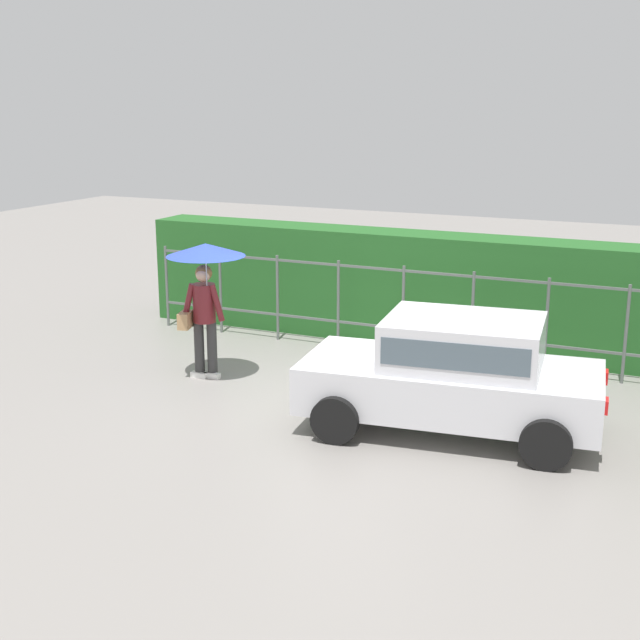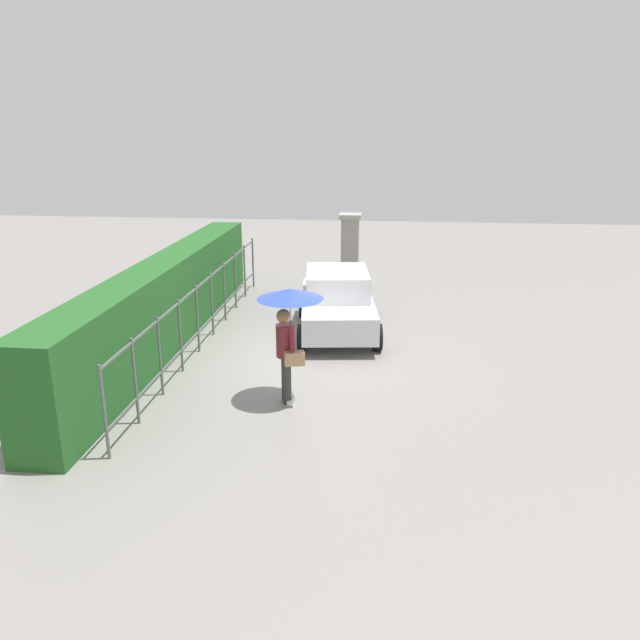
{
  "view_description": "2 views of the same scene",
  "coord_description": "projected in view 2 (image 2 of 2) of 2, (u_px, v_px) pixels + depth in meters",
  "views": [
    {
      "loc": [
        4.46,
        -10.47,
        4.09
      ],
      "look_at": [
        -0.23,
        -0.27,
        1.21
      ],
      "focal_mm": 48.28,
      "sensor_mm": 36.0,
      "label": 1
    },
    {
      "loc": [
        -12.37,
        -1.53,
        4.73
      ],
      "look_at": [
        -0.54,
        -0.28,
        0.98
      ],
      "focal_mm": 34.69,
      "sensor_mm": 36.0,
      "label": 2
    }
  ],
  "objects": [
    {
      "name": "gate_pillar",
      "position": [
        350.0,
        256.0,
        17.34
      ],
      "size": [
        0.6,
        0.6,
        2.42
      ],
      "color": "gray",
      "rests_on": "ground"
    },
    {
      "name": "pedestrian",
      "position": [
        289.0,
        315.0,
        10.69
      ],
      "size": [
        1.16,
        1.16,
        2.07
      ],
      "rotation": [
        0.0,
        0.0,
        -1.29
      ],
      "color": "#333333",
      "rests_on": "ground"
    },
    {
      "name": "hedge_row",
      "position": [
        166.0,
        302.0,
        13.91
      ],
      "size": [
        11.36,
        0.9,
        1.9
      ],
      "primitive_type": "cube",
      "color": "#235B23",
      "rests_on": "ground"
    },
    {
      "name": "car",
      "position": [
        337.0,
        299.0,
        14.65
      ],
      "size": [
        3.89,
        2.21,
        1.48
      ],
      "rotation": [
        0.0,
        0.0,
        3.26
      ],
      "color": "silver",
      "rests_on": "ground"
    },
    {
      "name": "fence_section",
      "position": [
        205.0,
        308.0,
        13.86
      ],
      "size": [
        10.41,
        0.05,
        1.5
      ],
      "color": "#59605B",
      "rests_on": "ground"
    },
    {
      "name": "ground_plane",
      "position": [
        310.0,
        356.0,
        13.31
      ],
      "size": [
        40.0,
        40.0,
        0.0
      ],
      "primitive_type": "plane",
      "color": "gray"
    }
  ]
}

